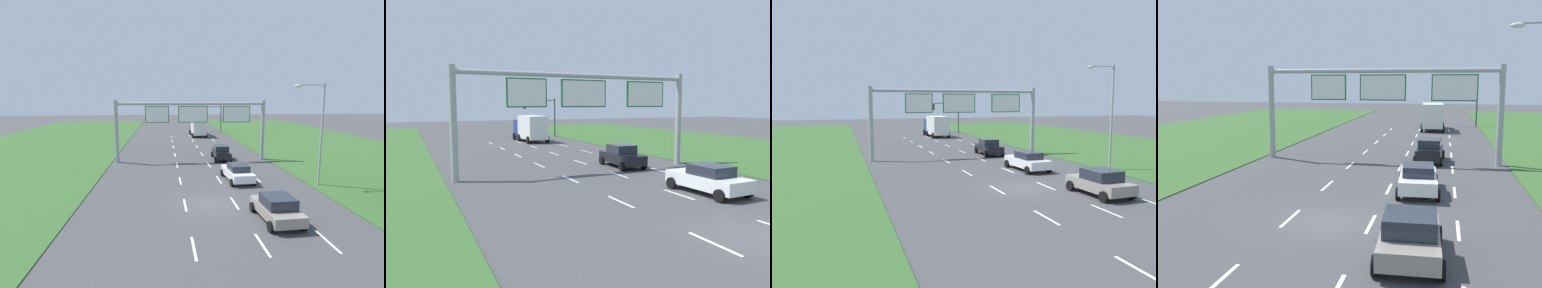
% 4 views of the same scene
% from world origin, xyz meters
% --- Properties ---
extents(ground_plane, '(200.00, 200.00, 0.00)m').
position_xyz_m(ground_plane, '(0.00, 0.00, 0.00)').
color(ground_plane, '#424244').
extents(grass_verge_right, '(24.00, 120.00, 0.06)m').
position_xyz_m(grass_verge_right, '(21.00, 10.00, 0.03)').
color(grass_verge_right, '#335B28').
rests_on(grass_verge_right, ground_plane).
extents(lane_dashes_inner_left, '(0.14, 56.40, 0.01)m').
position_xyz_m(lane_dashes_inner_left, '(-1.75, 9.00, 0.00)').
color(lane_dashes_inner_left, white).
rests_on(lane_dashes_inner_left, ground_plane).
extents(lane_dashes_inner_right, '(0.14, 56.40, 0.01)m').
position_xyz_m(lane_dashes_inner_right, '(1.75, 9.00, 0.00)').
color(lane_dashes_inner_right, white).
rests_on(lane_dashes_inner_right, ground_plane).
extents(lane_dashes_slip, '(0.14, 56.40, 0.01)m').
position_xyz_m(lane_dashes_slip, '(5.25, 9.00, 0.00)').
color(lane_dashes_slip, white).
rests_on(lane_dashes_slip, ground_plane).
extents(car_near_red, '(2.34, 4.18, 1.57)m').
position_xyz_m(car_near_red, '(3.59, -3.14, 0.79)').
color(car_near_red, gray).
rests_on(car_near_red, ground_plane).
extents(car_lead_silver, '(2.35, 4.54, 1.52)m').
position_xyz_m(car_lead_silver, '(3.34, 5.58, 0.77)').
color(car_lead_silver, white).
rests_on(car_lead_silver, ground_plane).
extents(car_mid_lane, '(2.17, 4.36, 1.66)m').
position_xyz_m(car_mid_lane, '(3.64, 14.71, 0.83)').
color(car_mid_lane, black).
rests_on(car_mid_lane, ground_plane).
extents(box_truck, '(2.79, 7.18, 3.26)m').
position_xyz_m(box_truck, '(3.29, 36.07, 1.74)').
color(box_truck, navy).
rests_on(box_truck, ground_plane).
extents(sign_gantry, '(17.24, 0.44, 7.00)m').
position_xyz_m(sign_gantry, '(0.26, 14.15, 4.94)').
color(sign_gantry, '#9EA0A5').
rests_on(sign_gantry, ground_plane).
extents(traffic_light_mast, '(4.76, 0.49, 5.60)m').
position_xyz_m(traffic_light_mast, '(6.86, 41.77, 3.87)').
color(traffic_light_mast, '#47494F').
rests_on(traffic_light_mast, ground_plane).
extents(street_lamp, '(2.61, 0.32, 8.50)m').
position_xyz_m(street_lamp, '(9.42, 3.57, 5.08)').
color(street_lamp, '#9EA0A5').
rests_on(street_lamp, ground_plane).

